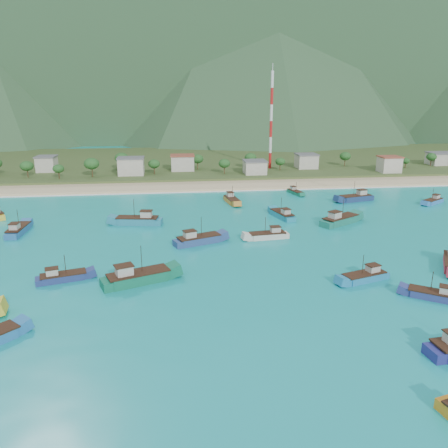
{
  "coord_description": "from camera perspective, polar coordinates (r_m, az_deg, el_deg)",
  "views": [
    {
      "loc": [
        -13.2,
        -84.88,
        33.95
      ],
      "look_at": [
        -0.9,
        18.0,
        3.0
      ],
      "focal_mm": 35.0,
      "sensor_mm": 36.0,
      "label": 1
    }
  ],
  "objects": [
    {
      "name": "land",
      "position": [
        227.81,
        -3.46,
        8.03
      ],
      "size": [
        400.0,
        110.0,
        2.4
      ],
      "primitive_type": "cube",
      "color": "#385123",
      "rests_on": "ground"
    },
    {
      "name": "boat_15",
      "position": [
        122.15,
        -25.27,
        -0.77
      ],
      "size": [
        3.62,
        10.96,
        6.41
      ],
      "rotation": [
        0.0,
        0.0,
        6.24
      ],
      "color": "#2764A1",
      "rests_on": "ground"
    },
    {
      "name": "boat_2",
      "position": [
        150.78,
        16.83,
        3.25
      ],
      "size": [
        12.48,
        6.34,
        7.08
      ],
      "rotation": [
        0.0,
        0.0,
        1.82
      ],
      "color": "navy",
      "rests_on": "ground"
    },
    {
      "name": "boat_21",
      "position": [
        156.37,
        25.63,
        2.66
      ],
      "size": [
        9.2,
        7.17,
        5.42
      ],
      "rotation": [
        0.0,
        0.0,
        2.13
      ],
      "color": "#2F74BE",
      "rests_on": "ground"
    },
    {
      "name": "boat_14",
      "position": [
        87.36,
        17.91,
        -6.63
      ],
      "size": [
        10.08,
        5.62,
        5.71
      ],
      "rotation": [
        0.0,
        0.0,
        1.87
      ],
      "color": "teal",
      "rests_on": "ground"
    },
    {
      "name": "boat_4",
      "position": [
        84.33,
        25.79,
        -8.45
      ],
      "size": [
        9.01,
        7.36,
        5.37
      ],
      "rotation": [
        0.0,
        0.0,
        0.97
      ],
      "color": "navy",
      "rests_on": "ground"
    },
    {
      "name": "boat_0",
      "position": [
        103.16,
        -3.4,
        -2.12
      ],
      "size": [
        11.95,
        7.28,
        6.79
      ],
      "rotation": [
        0.0,
        0.0,
        5.08
      ],
      "color": "navy",
      "rests_on": "ground"
    },
    {
      "name": "boat_9",
      "position": [
        107.16,
        5.77,
        -1.55
      ],
      "size": [
        10.14,
        3.94,
        5.84
      ],
      "rotation": [
        0.0,
        0.0,
        1.68
      ],
      "color": "beige",
      "rests_on": "ground"
    },
    {
      "name": "boat_22",
      "position": [
        156.8,
        9.26,
        4.09
      ],
      "size": [
        4.14,
        8.53,
        4.84
      ],
      "rotation": [
        0.0,
        0.0,
        3.36
      ],
      "color": "#156B4D",
      "rests_on": "ground"
    },
    {
      "name": "boat_20",
      "position": [
        83.58,
        -11.26,
        -6.93
      ],
      "size": [
        13.4,
        8.23,
        7.62
      ],
      "rotation": [
        0.0,
        0.0,
        5.08
      ],
      "color": "#0F694A",
      "rests_on": "ground"
    },
    {
      "name": "beach",
      "position": [
        167.88,
        -2.18,
        4.95
      ],
      "size": [
        400.0,
        18.0,
        1.2
      ],
      "primitive_type": "cube",
      "color": "beige",
      "rests_on": "ground"
    },
    {
      "name": "radio_tower",
      "position": [
        198.16,
        6.18,
        13.24
      ],
      "size": [
        1.2,
        1.2,
        41.88
      ],
      "color": "red",
      "rests_on": "ground"
    },
    {
      "name": "vegetation",
      "position": [
        190.5,
        -4.01,
        7.88
      ],
      "size": [
        275.99,
        25.77,
        8.43
      ],
      "color": "#235623",
      "rests_on": "ground"
    },
    {
      "name": "boat_8",
      "position": [
        141.94,
        1.02,
        3.09
      ],
      "size": [
        4.48,
        10.72,
        6.14
      ],
      "rotation": [
        0.0,
        0.0,
        3.28
      ],
      "color": "#C37E2F",
      "rests_on": "ground"
    },
    {
      "name": "boat_25",
      "position": [
        122.58,
        14.9,
        0.45
      ],
      "size": [
        12.78,
        9.66,
        7.47
      ],
      "rotation": [
        0.0,
        0.0,
        5.25
      ],
      "color": "#19705D",
      "rests_on": "ground"
    },
    {
      "name": "boat_23",
      "position": [
        120.4,
        -11.13,
        0.4
      ],
      "size": [
        12.92,
        5.69,
        7.37
      ],
      "rotation": [
        0.0,
        0.0,
        1.41
      ],
      "color": "teal",
      "rests_on": "ground"
    },
    {
      "name": "boat_1",
      "position": [
        125.65,
        7.62,
        1.15
      ],
      "size": [
        5.56,
        10.8,
        6.13
      ],
      "rotation": [
        0.0,
        0.0,
        0.25
      ],
      "color": "teal",
      "rests_on": "ground"
    },
    {
      "name": "surf_line",
      "position": [
        158.62,
        -1.89,
        4.26
      ],
      "size": [
        400.0,
        2.5,
        0.08
      ],
      "primitive_type": "cube",
      "color": "white",
      "rests_on": "ground"
    },
    {
      "name": "village",
      "position": [
        190.77,
        -0.18,
        7.81
      ],
      "size": [
        219.61,
        27.26,
        7.09
      ],
      "color": "beige",
      "rests_on": "ground"
    },
    {
      "name": "mountains",
      "position": [
        494.12,
        -8.1,
        24.96
      ],
      "size": [
        1520.0,
        440.0,
        260.0
      ],
      "color": "slate",
      "rests_on": "ground"
    },
    {
      "name": "boat_6",
      "position": [
        88.54,
        -20.35,
        -6.59
      ],
      "size": [
        9.73,
        5.16,
        5.51
      ],
      "rotation": [
        0.0,
        0.0,
        4.98
      ],
      "color": "navy",
      "rests_on": "ground"
    },
    {
      "name": "ground",
      "position": [
        92.36,
        1.89,
        -4.94
      ],
      "size": [
        600.0,
        600.0,
        0.0
      ],
      "primitive_type": "plane",
      "color": "#0C8285",
      "rests_on": "ground"
    }
  ]
}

